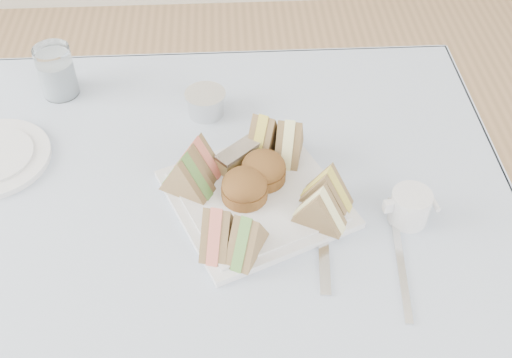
{
  "coord_description": "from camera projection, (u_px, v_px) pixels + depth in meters",
  "views": [
    {
      "loc": [
        0.06,
        -0.59,
        1.49
      ],
      "look_at": [
        0.1,
        0.1,
        0.8
      ],
      "focal_mm": 45.0,
      "sensor_mm": 36.0,
      "label": 1
    }
  ],
  "objects": [
    {
      "name": "water_glass",
      "position": [
        56.0,
        71.0,
        1.17
      ],
      "size": [
        0.09,
        0.09,
        0.1
      ],
      "primitive_type": "cylinder",
      "rotation": [
        0.0,
        0.0,
        -0.39
      ],
      "color": "white",
      "rests_on": "tablecloth"
    },
    {
      "name": "sandwich_bl_b",
      "position": [
        197.0,
        156.0,
        1.02
      ],
      "size": [
        0.09,
        0.07,
        0.07
      ],
      "primitive_type": null,
      "rotation": [
        0.0,
        0.0,
        2.67
      ],
      "color": "#8A6C4B",
      "rests_on": "serving_plate"
    },
    {
      "name": "creamer_jug",
      "position": [
        410.0,
        207.0,
        0.97
      ],
      "size": [
        0.07,
        0.07,
        0.05
      ],
      "primitive_type": "cylinder",
      "rotation": [
        0.0,
        0.0,
        0.17
      ],
      "color": "silver",
      "rests_on": "tablecloth"
    },
    {
      "name": "sandwich_fl_a",
      "position": [
        218.0,
        226.0,
        0.91
      ],
      "size": [
        0.06,
        0.09,
        0.07
      ],
      "primitive_type": null,
      "rotation": [
        0.0,
        0.0,
        1.31
      ],
      "color": "#8A6C4B",
      "rests_on": "serving_plate"
    },
    {
      "name": "scone_right",
      "position": [
        263.0,
        169.0,
        1.01
      ],
      "size": [
        0.1,
        0.1,
        0.05
      ],
      "primitive_type": "cylinder",
      "rotation": [
        0.0,
        0.0,
        0.71
      ],
      "color": "brown",
      "rests_on": "serving_plate"
    },
    {
      "name": "serving_plate",
      "position": [
        256.0,
        199.0,
        1.01
      ],
      "size": [
        0.33,
        0.33,
        0.01
      ],
      "primitive_type": "cube",
      "rotation": [
        0.0,
        0.0,
        0.41
      ],
      "color": "silver",
      "rests_on": "tablecloth"
    },
    {
      "name": "sandwich_bl_a",
      "position": [
        186.0,
        173.0,
        0.99
      ],
      "size": [
        0.09,
        0.08,
        0.08
      ],
      "primitive_type": null,
      "rotation": [
        0.0,
        0.0,
        2.62
      ],
      "color": "#8A6C4B",
      "rests_on": "serving_plate"
    },
    {
      "name": "sandwich_br_a",
      "position": [
        289.0,
        138.0,
        1.04
      ],
      "size": [
        0.06,
        0.09,
        0.08
      ],
      "primitive_type": null,
      "rotation": [
        0.0,
        0.0,
        -1.81
      ],
      "color": "#8A6C4B",
      "rests_on": "serving_plate"
    },
    {
      "name": "sandwich_fr_b",
      "position": [
        320.0,
        207.0,
        0.94
      ],
      "size": [
        0.09,
        0.07,
        0.07
      ],
      "primitive_type": null,
      "rotation": [
        0.0,
        0.0,
        -0.49
      ],
      "color": "#8A6C4B",
      "rests_on": "serving_plate"
    },
    {
      "name": "sandwich_fl_b",
      "position": [
        247.0,
        234.0,
        0.9
      ],
      "size": [
        0.07,
        0.09,
        0.07
      ],
      "primitive_type": null,
      "rotation": [
        0.0,
        0.0,
        1.11
      ],
      "color": "#8A6C4B",
      "rests_on": "serving_plate"
    },
    {
      "name": "pastry_slice",
      "position": [
        238.0,
        157.0,
        1.04
      ],
      "size": [
        0.08,
        0.07,
        0.04
      ],
      "primitive_type": "cube",
      "rotation": [
        0.0,
        0.0,
        0.73
      ],
      "color": "tan",
      "rests_on": "serving_plate"
    },
    {
      "name": "tea_strainer",
      "position": [
        206.0,
        104.0,
        1.15
      ],
      "size": [
        0.09,
        0.09,
        0.04
      ],
      "primitive_type": "cylinder",
      "rotation": [
        0.0,
        0.0,
        -0.19
      ],
      "color": "silver",
      "rests_on": "tablecloth"
    },
    {
      "name": "fork",
      "position": [
        401.0,
        266.0,
        0.92
      ],
      "size": [
        0.03,
        0.19,
        0.0
      ],
      "primitive_type": "cube",
      "rotation": [
        0.0,
        0.0,
        -0.1
      ],
      "color": "silver",
      "rests_on": "tablecloth"
    },
    {
      "name": "sandwich_fr_a",
      "position": [
        327.0,
        186.0,
        0.97
      ],
      "size": [
        0.09,
        0.07,
        0.07
      ],
      "primitive_type": null,
      "rotation": [
        0.0,
        0.0,
        -0.46
      ],
      "color": "#8A6C4B",
      "rests_on": "serving_plate"
    },
    {
      "name": "tablecloth",
      "position": [
        195.0,
        253.0,
        0.94
      ],
      "size": [
        1.02,
        1.02,
        0.01
      ],
      "primitive_type": "cube",
      "color": "silver",
      "rests_on": "table"
    },
    {
      "name": "scone_left",
      "position": [
        244.0,
        187.0,
        0.98
      ],
      "size": [
        0.1,
        0.1,
        0.05
      ],
      "primitive_type": "cylinder",
      "rotation": [
        0.0,
        0.0,
        0.52
      ],
      "color": "brown",
      "rests_on": "serving_plate"
    },
    {
      "name": "knife",
      "position": [
        323.0,
        241.0,
        0.95
      ],
      "size": [
        0.03,
        0.2,
        0.0
      ],
      "primitive_type": "cube",
      "rotation": [
        0.0,
        0.0,
        -0.09
      ],
      "color": "silver",
      "rests_on": "tablecloth"
    },
    {
      "name": "sandwich_br_b",
      "position": [
        264.0,
        133.0,
        1.05
      ],
      "size": [
        0.07,
        0.09,
        0.07
      ],
      "primitive_type": null,
      "rotation": [
        0.0,
        0.0,
        -2.03
      ],
      "color": "#8A6C4B",
      "rests_on": "serving_plate"
    }
  ]
}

